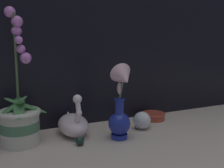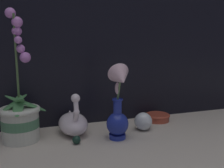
# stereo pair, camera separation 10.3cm
# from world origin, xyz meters

# --- Properties ---
(ground_plane) EXTENTS (2.80, 2.80, 0.00)m
(ground_plane) POSITION_xyz_m (0.00, 0.00, 0.00)
(ground_plane) COLOR #BCB2A3
(orchid_potted_plant) EXTENTS (0.18, 0.19, 0.48)m
(orchid_potted_plant) POSITION_xyz_m (-0.31, 0.17, 0.10)
(orchid_potted_plant) COLOR beige
(orchid_potted_plant) RESTS_ON ground_plane
(swan_figurine) EXTENTS (0.11, 0.19, 0.18)m
(swan_figurine) POSITION_xyz_m (-0.11, 0.18, 0.05)
(swan_figurine) COLOR white
(swan_figurine) RESTS_ON ground_plane
(blue_vase) EXTENTS (0.08, 0.12, 0.29)m
(blue_vase) POSITION_xyz_m (0.04, 0.06, 0.12)
(blue_vase) COLOR navy
(blue_vase) RESTS_ON ground_plane
(glass_sphere) EXTENTS (0.07, 0.07, 0.07)m
(glass_sphere) POSITION_xyz_m (0.17, 0.13, 0.04)
(glass_sphere) COLOR silver
(glass_sphere) RESTS_ON ground_plane
(amber_dish) EXTENTS (0.11, 0.11, 0.03)m
(amber_dish) POSITION_xyz_m (0.28, 0.22, 0.02)
(amber_dish) COLOR #A8422D
(amber_dish) RESTS_ON ground_plane
(glass_bauble) EXTENTS (0.03, 0.03, 0.03)m
(glass_bauble) POSITION_xyz_m (-0.12, 0.07, 0.02)
(glass_bauble) COLOR #142D23
(glass_bauble) RESTS_ON ground_plane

